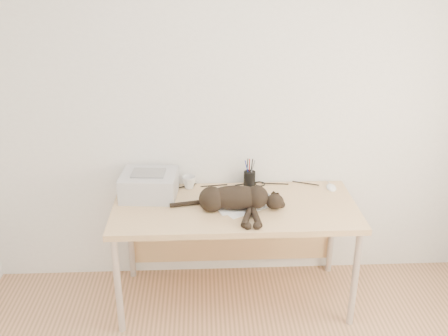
{
  "coord_description": "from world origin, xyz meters",
  "views": [
    {
      "loc": [
        -0.2,
        -1.5,
        2.27
      ],
      "look_at": [
        -0.07,
        1.34,
        1.03
      ],
      "focal_mm": 40.0,
      "sensor_mm": 36.0,
      "label": 1
    }
  ],
  "objects_px": {
    "pen_cup": "(249,179)",
    "mouse": "(331,186)",
    "desk": "(234,217)",
    "cat": "(232,199)",
    "printer": "(149,185)",
    "mug": "(189,182)"
  },
  "relations": [
    {
      "from": "desk",
      "to": "printer",
      "type": "bearing_deg",
      "value": 171.64
    },
    {
      "from": "mouse",
      "to": "mug",
      "type": "bearing_deg",
      "value": 178.62
    },
    {
      "from": "pen_cup",
      "to": "mouse",
      "type": "relative_size",
      "value": 1.8
    },
    {
      "from": "cat",
      "to": "mug",
      "type": "height_order",
      "value": "cat"
    },
    {
      "from": "mug",
      "to": "pen_cup",
      "type": "xyz_separation_m",
      "value": [
        0.43,
        0.01,
        0.01
      ]
    },
    {
      "from": "desk",
      "to": "mouse",
      "type": "bearing_deg",
      "value": 11.55
    },
    {
      "from": "mug",
      "to": "pen_cup",
      "type": "bearing_deg",
      "value": 1.34
    },
    {
      "from": "desk",
      "to": "pen_cup",
      "type": "distance_m",
      "value": 0.3
    },
    {
      "from": "printer",
      "to": "pen_cup",
      "type": "xyz_separation_m",
      "value": [
        0.69,
        0.12,
        -0.03
      ]
    },
    {
      "from": "desk",
      "to": "cat",
      "type": "height_order",
      "value": "cat"
    },
    {
      "from": "desk",
      "to": "mug",
      "type": "xyz_separation_m",
      "value": [
        -0.3,
        0.19,
        0.18
      ]
    },
    {
      "from": "printer",
      "to": "pen_cup",
      "type": "bearing_deg",
      "value": 9.85
    },
    {
      "from": "cat",
      "to": "pen_cup",
      "type": "bearing_deg",
      "value": 70.5
    },
    {
      "from": "desk",
      "to": "cat",
      "type": "bearing_deg",
      "value": -98.17
    },
    {
      "from": "mug",
      "to": "mouse",
      "type": "height_order",
      "value": "mug"
    },
    {
      "from": "printer",
      "to": "cat",
      "type": "bearing_deg",
      "value": -22.07
    },
    {
      "from": "printer",
      "to": "mug",
      "type": "distance_m",
      "value": 0.29
    },
    {
      "from": "cat",
      "to": "mouse",
      "type": "bearing_deg",
      "value": 24.37
    },
    {
      "from": "cat",
      "to": "mug",
      "type": "distance_m",
      "value": 0.44
    },
    {
      "from": "cat",
      "to": "mouse",
      "type": "xyz_separation_m",
      "value": [
        0.71,
        0.28,
        -0.05
      ]
    },
    {
      "from": "mug",
      "to": "printer",
      "type": "bearing_deg",
      "value": -157.47
    },
    {
      "from": "desk",
      "to": "printer",
      "type": "relative_size",
      "value": 4.1
    }
  ]
}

